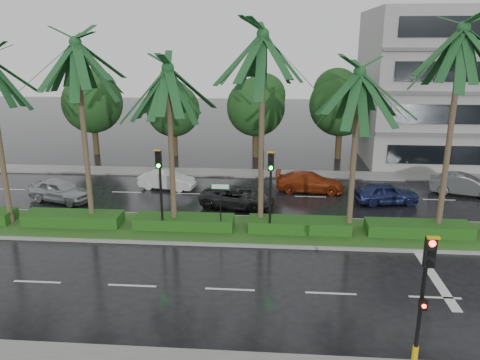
# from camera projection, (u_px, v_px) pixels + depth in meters

# --- Properties ---
(ground) EXTENTS (120.00, 120.00, 0.00)m
(ground) POSITION_uv_depth(u_px,v_px,m) (240.00, 239.00, 23.49)
(ground) COLOR black
(ground) RESTS_ON ground
(far_sidewalk) EXTENTS (40.00, 2.00, 0.12)m
(far_sidewalk) POSITION_uv_depth(u_px,v_px,m) (252.00, 173.00, 34.94)
(far_sidewalk) COLOR slate
(far_sidewalk) RESTS_ON ground
(median) EXTENTS (36.00, 4.00, 0.15)m
(median) POSITION_uv_depth(u_px,v_px,m) (241.00, 230.00, 24.42)
(median) COLOR gray
(median) RESTS_ON ground
(hedge) EXTENTS (35.20, 1.40, 0.60)m
(hedge) POSITION_uv_depth(u_px,v_px,m) (241.00, 223.00, 24.32)
(hedge) COLOR #164F16
(hedge) RESTS_ON median
(lane_markings) EXTENTS (34.00, 13.06, 0.01)m
(lane_markings) POSITION_uv_depth(u_px,v_px,m) (301.00, 244.00, 22.85)
(lane_markings) COLOR silver
(lane_markings) RESTS_ON ground
(palm_row) EXTENTS (26.30, 4.20, 10.77)m
(palm_row) POSITION_uv_depth(u_px,v_px,m) (215.00, 65.00, 22.15)
(palm_row) COLOR #473E29
(palm_row) RESTS_ON median
(signal_near) EXTENTS (0.34, 0.45, 4.36)m
(signal_near) POSITION_uv_depth(u_px,v_px,m) (423.00, 298.00, 13.36)
(signal_near) COLOR black
(signal_near) RESTS_ON near_sidewalk
(signal_median_left) EXTENTS (0.34, 0.42, 4.36)m
(signal_median_left) POSITION_uv_depth(u_px,v_px,m) (160.00, 178.00, 23.21)
(signal_median_left) COLOR black
(signal_median_left) RESTS_ON median
(signal_median_right) EXTENTS (0.34, 0.42, 4.36)m
(signal_median_right) POSITION_uv_depth(u_px,v_px,m) (271.00, 181.00, 22.81)
(signal_median_right) COLOR black
(signal_median_right) RESTS_ON median
(street_sign) EXTENTS (0.95, 0.09, 2.60)m
(street_sign) POSITION_uv_depth(u_px,v_px,m) (220.00, 195.00, 23.42)
(street_sign) COLOR black
(street_sign) RESTS_ON median
(bg_trees) EXTENTS (32.99, 5.19, 7.49)m
(bg_trees) POSITION_uv_depth(u_px,v_px,m) (257.00, 103.00, 38.98)
(bg_trees) COLOR #312816
(bg_trees) RESTS_ON ground
(building) EXTENTS (16.00, 10.00, 12.00)m
(building) POSITION_uv_depth(u_px,v_px,m) (466.00, 87.00, 37.73)
(building) COLOR gray
(building) RESTS_ON ground
(car_silver) EXTENTS (2.84, 4.42, 1.40)m
(car_silver) POSITION_uv_depth(u_px,v_px,m) (60.00, 190.00, 28.86)
(car_silver) COLOR #9CA0A3
(car_silver) RESTS_ON ground
(car_white) EXTENTS (1.86, 3.90, 1.24)m
(car_white) POSITION_uv_depth(u_px,v_px,m) (167.00, 180.00, 31.32)
(car_white) COLOR silver
(car_white) RESTS_ON ground
(car_darkgrey) EXTENTS (2.82, 4.76, 1.24)m
(car_darkgrey) POSITION_uv_depth(u_px,v_px,m) (237.00, 197.00, 27.83)
(car_darkgrey) COLOR black
(car_darkgrey) RESTS_ON ground
(car_red) EXTENTS (2.10, 4.57, 1.30)m
(car_red) POSITION_uv_depth(u_px,v_px,m) (310.00, 182.00, 30.82)
(car_red) COLOR maroon
(car_red) RESTS_ON ground
(car_blue) EXTENTS (2.08, 4.01, 1.30)m
(car_blue) POSITION_uv_depth(u_px,v_px,m) (386.00, 193.00, 28.48)
(car_blue) COLOR #1A234F
(car_blue) RESTS_ON ground
(car_grey) EXTENTS (2.50, 4.35, 1.36)m
(car_grey) POSITION_uv_depth(u_px,v_px,m) (464.00, 185.00, 30.09)
(car_grey) COLOR #505255
(car_grey) RESTS_ON ground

